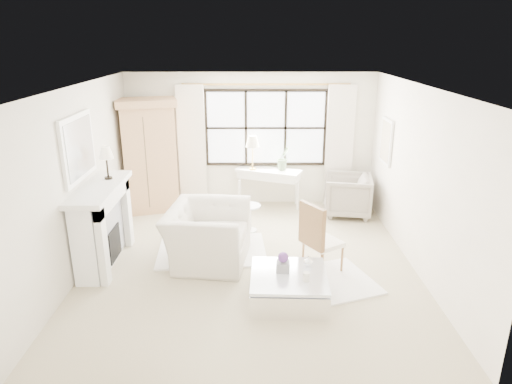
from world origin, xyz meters
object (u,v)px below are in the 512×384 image
club_armchair (208,235)px  coffee_table (289,287)px  armoire (149,155)px  console_table (268,188)px

club_armchair → coffee_table: bearing=-127.0°
armoire → console_table: armoire is taller
console_table → coffee_table: bearing=-65.9°
armoire → club_armchair: bearing=-75.4°
armoire → console_table: size_ratio=1.63×
club_armchair → coffee_table: club_armchair is taller
armoire → club_armchair: 2.71m
coffee_table → armoire: bearing=128.8°
club_armchair → coffee_table: 1.67m
console_table → armoire: bearing=-155.0°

